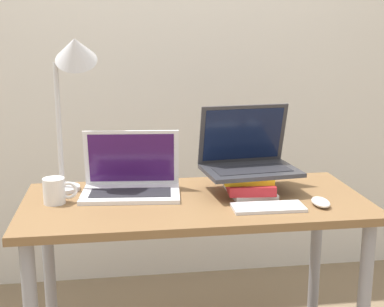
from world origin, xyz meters
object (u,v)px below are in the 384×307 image
Objects in this scene: laptop_on_books at (248,158)px; wireless_keyboard at (268,207)px; laptop_left at (131,181)px; book_stack at (248,183)px; mouse at (321,202)px; mug at (55,191)px; desk_lamp at (73,69)px.

laptop_on_books is 0.27m from wireless_keyboard.
laptop_left is 0.46m from book_stack.
mouse is 0.86× the size of mug.
book_stack is 2.20× the size of mug.
desk_lamp is (0.08, 0.14, 0.44)m from mug.
mug reaches higher than wireless_keyboard.
desk_lamp is at bearing 166.10° from laptop_left.
desk_lamp is (-0.67, 0.07, 0.36)m from laptop_on_books.
laptop_on_books reaches higher than wireless_keyboard.
desk_lamp is (-0.89, 0.30, 0.47)m from mouse.
laptop_left is 0.55m from wireless_keyboard.
wireless_keyboard is at bearing -28.15° from laptop_left.
mouse is at bearing -20.29° from laptop_left.
laptop_on_books is at bearing -2.32° from laptop_left.
mug reaches higher than mouse.
book_stack reaches higher than wireless_keyboard.
laptop_left is 1.52× the size of wireless_keyboard.
desk_lamp is at bearing 60.52° from mug.
laptop_on_books reaches higher than mug.
desk_lamp is (-0.66, 0.11, 0.45)m from book_stack.
book_stack is at bearing -7.44° from laptop_left.
wireless_keyboard is at bearing -85.54° from laptop_on_books.
laptop_left reaches higher than mug.
laptop_on_books reaches higher than mouse.
laptop_on_books is 0.76m from mug.
desk_lamp reaches higher than laptop_on_books.
laptop_on_books is 3.61× the size of mouse.
mug is (-0.97, 0.17, 0.03)m from mouse.
wireless_keyboard is at bearing -178.23° from mouse.
mug is at bearing 167.15° from wireless_keyboard.
mouse is at bearing -46.95° from laptop_on_books.
book_stack is 1.05× the size of wireless_keyboard.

